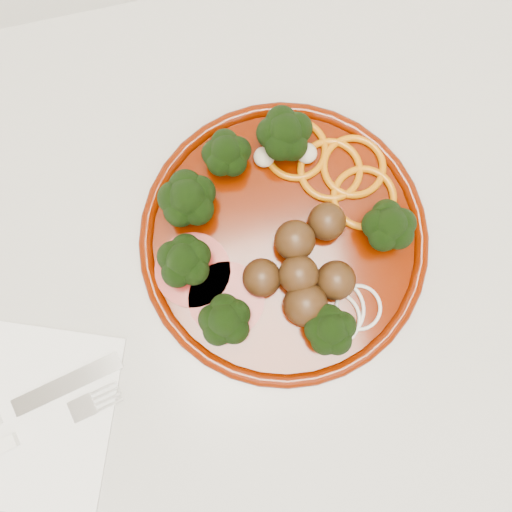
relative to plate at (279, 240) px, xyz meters
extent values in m
cube|color=white|center=(-0.02, -0.01, -0.49)|extent=(2.40, 0.60, 0.87)
cube|color=#B2B0A9|center=(-0.02, -0.01, -0.04)|extent=(2.40, 0.60, 0.03)
cylinder|color=#4F1000|center=(0.00, 0.00, -0.01)|extent=(0.28, 0.28, 0.01)
torus|color=#4F1000|center=(0.00, 0.00, -0.01)|extent=(0.28, 0.28, 0.01)
sphere|color=#432810|center=(0.04, -0.05, 0.01)|extent=(0.04, 0.04, 0.04)
sphere|color=#432810|center=(0.01, -0.07, 0.01)|extent=(0.04, 0.04, 0.04)
sphere|color=#432810|center=(-0.02, -0.03, 0.01)|extent=(0.04, 0.04, 0.04)
sphere|color=#432810|center=(0.01, -0.04, 0.01)|extent=(0.04, 0.04, 0.04)
sphere|color=#432810|center=(0.01, -0.01, 0.01)|extent=(0.04, 0.04, 0.04)
sphere|color=#432810|center=(0.05, 0.01, 0.01)|extent=(0.04, 0.04, 0.04)
torus|color=#BA6106|center=(0.07, 0.06, -0.01)|extent=(0.07, 0.07, 0.01)
torus|color=#BA6106|center=(0.09, 0.02, -0.01)|extent=(0.07, 0.07, 0.01)
torus|color=#BA6106|center=(0.04, 0.09, -0.01)|extent=(0.07, 0.07, 0.01)
torus|color=#BA6106|center=(0.09, 0.06, -0.01)|extent=(0.07, 0.07, 0.01)
cylinder|color=#720A07|center=(-0.09, -0.01, 0.00)|extent=(0.07, 0.07, 0.01)
cylinder|color=#720A07|center=(-0.06, -0.05, 0.00)|extent=(0.07, 0.07, 0.01)
torus|color=beige|center=(0.03, -0.08, -0.01)|extent=(0.05, 0.05, 0.00)
torus|color=beige|center=(0.06, -0.08, -0.01)|extent=(0.05, 0.05, 0.00)
torus|color=beige|center=(0.04, -0.08, -0.01)|extent=(0.06, 0.06, 0.00)
ellipsoid|color=#C6B793|center=(0.00, 0.08, 0.00)|extent=(0.02, 0.02, 0.01)
ellipsoid|color=#C6B793|center=(-0.07, 0.06, 0.00)|extent=(0.02, 0.02, 0.01)
ellipsoid|color=#C6B793|center=(0.05, 0.08, 0.00)|extent=(0.02, 0.02, 0.01)
cube|color=white|center=(-0.28, -0.11, -0.02)|extent=(0.22, 0.22, 0.00)
cube|color=silver|center=(-0.23, -0.09, -0.02)|extent=(0.11, 0.04, 0.00)
cube|color=silver|center=(-0.22, -0.12, -0.02)|extent=(0.03, 0.03, 0.00)
cube|color=silver|center=(-0.19, -0.12, -0.02)|extent=(0.03, 0.01, 0.00)
cube|color=silver|center=(-0.19, -0.11, -0.02)|extent=(0.03, 0.01, 0.00)
cube|color=silver|center=(-0.19, -0.11, -0.02)|extent=(0.03, 0.01, 0.00)
cube|color=silver|center=(-0.20, -0.10, -0.02)|extent=(0.03, 0.01, 0.00)
camera|label=1|loc=(-0.04, -0.08, 0.54)|focal=40.00mm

